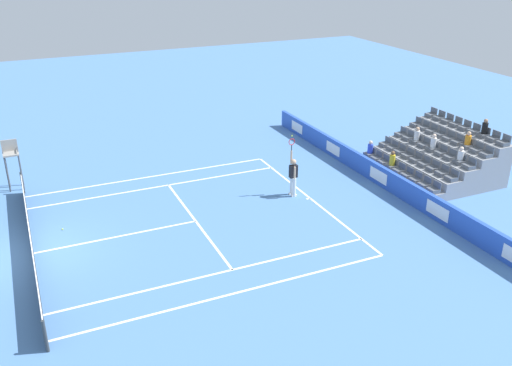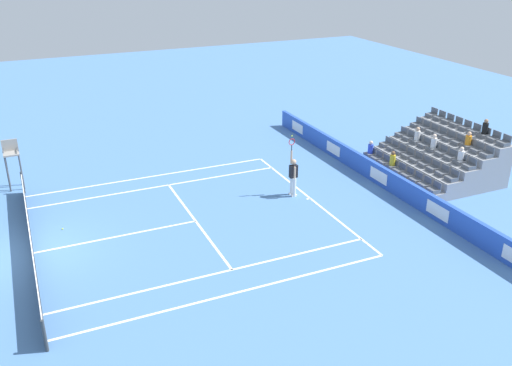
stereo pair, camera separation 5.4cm
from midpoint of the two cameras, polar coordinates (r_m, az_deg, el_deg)
ground_plane at (r=22.51m, az=-21.94°, el=-6.73°), size 80.00×80.00×0.00m
line_baseline at (r=25.31m, az=5.69°, el=-1.59°), size 10.97×0.10×0.01m
line_service at (r=23.31m, az=-6.19°, el=-3.92°), size 8.23×0.10×0.01m
line_centre_service at (r=22.69m, az=-13.91°, el=-5.35°), size 0.10×6.40×0.01m
line_singles_sideline_left at (r=26.80m, az=-9.88°, el=-0.35°), size 0.10×11.89×0.01m
line_singles_sideline_right at (r=19.80m, az=-3.66°, el=-9.22°), size 0.10×11.89×0.01m
line_doubles_sideline_left at (r=28.03m, az=-10.60°, el=0.68°), size 0.10×11.89×0.01m
line_doubles_sideline_right at (r=18.74m, az=-2.15°, el=-11.30°), size 0.10×11.89×0.01m
line_centre_mark at (r=25.26m, az=5.49°, el=-1.63°), size 0.10×0.20×0.01m
sponsor_barrier at (r=27.07m, az=12.78°, el=0.77°), size 20.64×0.22×0.98m
tennis_net at (r=22.28m, az=-22.13°, el=-5.64°), size 11.97×0.10×1.07m
tennis_player at (r=25.16m, az=3.92°, el=0.78°), size 0.53×0.37×2.85m
umpire_chair at (r=28.11m, az=-23.84°, el=2.41°), size 0.70×0.70×2.34m
stadium_stand at (r=29.13m, az=18.52°, el=2.44°), size 5.58×4.75×3.03m
loose_tennis_ball at (r=23.83m, az=-19.29°, el=-4.50°), size 0.07×0.07×0.07m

